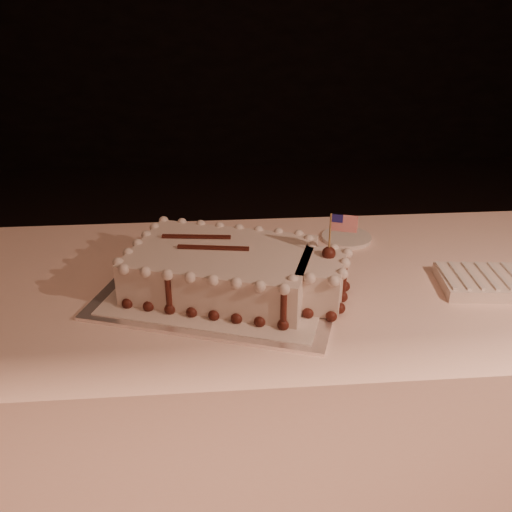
{
  "coord_description": "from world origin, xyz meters",
  "views": [
    {
      "loc": [
        -0.25,
        -0.62,
        1.42
      ],
      "look_at": [
        -0.15,
        0.57,
        0.84
      ],
      "focal_mm": 40.0,
      "sensor_mm": 36.0,
      "label": 1
    }
  ],
  "objects": [
    {
      "name": "cake_board",
      "position": [
        -0.23,
        0.57,
        0.75
      ],
      "size": [
        0.65,
        0.56,
        0.01
      ],
      "primitive_type": "cube",
      "rotation": [
        0.0,
        0.0,
        -0.33
      ],
      "color": "white",
      "rests_on": "banquet_table"
    },
    {
      "name": "side_plate",
      "position": [
        0.13,
        0.83,
        0.76
      ],
      "size": [
        0.14,
        0.14,
        0.01
      ],
      "primitive_type": "cylinder",
      "color": "white",
      "rests_on": "banquet_table"
    },
    {
      "name": "banquet_table",
      "position": [
        0.0,
        0.6,
        0.38
      ],
      "size": [
        2.4,
        0.8,
        0.75
      ],
      "primitive_type": "cube",
      "color": "#FFD7C5",
      "rests_on": "ground"
    },
    {
      "name": "doily",
      "position": [
        -0.23,
        0.57,
        0.76
      ],
      "size": [
        0.58,
        0.51,
        0.0
      ],
      "primitive_type": "cube",
      "rotation": [
        0.0,
        0.0,
        -0.33
      ],
      "color": "silver",
      "rests_on": "cake_board"
    },
    {
      "name": "sheet_cake",
      "position": [
        -0.2,
        0.56,
        0.81
      ],
      "size": [
        0.54,
        0.4,
        0.2
      ],
      "color": "silver",
      "rests_on": "doily"
    },
    {
      "name": "napkin_stack",
      "position": [
        0.4,
        0.53,
        0.77
      ],
      "size": [
        0.23,
        0.18,
        0.03
      ],
      "color": "silver",
      "rests_on": "banquet_table"
    },
    {
      "name": "room_shell",
      "position": [
        0.0,
        0.0,
        1.4
      ],
      "size": [
        6.1,
        8.1,
        2.9
      ],
      "color": "black",
      "rests_on": "ground"
    }
  ]
}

